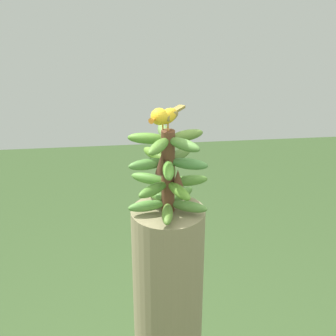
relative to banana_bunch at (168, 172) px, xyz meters
The scene contains 2 objects.
banana_bunch is the anchor object (origin of this frame).
perched_bird 0.18m from the banana_bunch, 71.18° to the right, with size 0.16×0.12×0.08m.
Camera 1 is at (1.43, -0.15, 2.20)m, focal length 55.59 mm.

